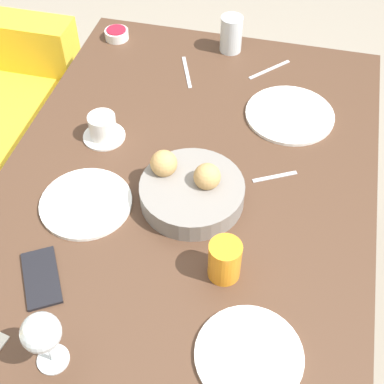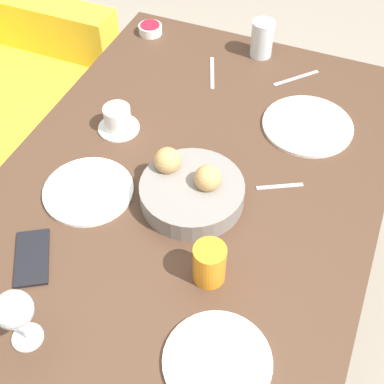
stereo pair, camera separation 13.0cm
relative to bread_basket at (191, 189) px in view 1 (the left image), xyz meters
The scene contains 15 objects.
ground_plane 0.75m from the bread_basket, 41.20° to the left, with size 10.00×10.00×0.00m, color gray.
dining_table 0.13m from the bread_basket, 41.20° to the left, with size 1.41×0.96×0.71m.
bread_basket is the anchor object (origin of this frame).
plate_near_left 0.43m from the bread_basket, 150.62° to the right, with size 0.22×0.22×0.01m.
plate_near_right 0.42m from the bread_basket, 28.54° to the right, with size 0.25×0.25×0.01m.
plate_far_center 0.26m from the bread_basket, 107.82° to the left, with size 0.23×0.23×0.01m.
juice_glass 0.23m from the bread_basket, 147.73° to the right, with size 0.07×0.07×0.10m.
water_tumbler 0.65m from the bread_basket, ahead, with size 0.07×0.07×0.12m.
wine_glass 0.50m from the bread_basket, 160.78° to the left, with size 0.08×0.08×0.16m.
coffee_cup 0.33m from the bread_basket, 60.76° to the left, with size 0.12×0.12×0.07m.
jam_bowl_berry 0.75m from the bread_basket, 33.12° to the left, with size 0.08×0.08×0.03m.
fork_silver 0.52m from the bread_basket, 15.24° to the left, with size 0.15×0.07×0.00m.
knife_silver 0.58m from the bread_basket, 11.16° to the right, with size 0.13×0.12×0.00m.
spoon_coffee 0.23m from the bread_basket, 57.67° to the right, with size 0.07×0.11×0.00m.
cell_phone 0.40m from the bread_basket, 138.86° to the left, with size 0.17×0.14×0.01m.
Camera 1 is at (-0.87, -0.23, 1.72)m, focal length 50.00 mm.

